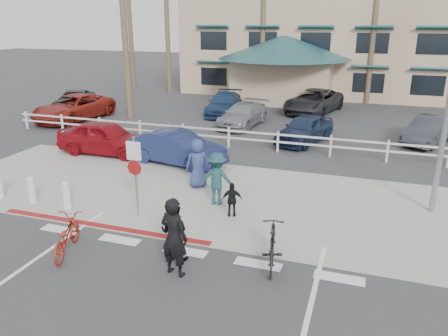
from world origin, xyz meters
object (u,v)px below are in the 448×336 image
(car_white_sedan, at_px, (177,148))
(bike_black, at_px, (272,246))
(bike_red, at_px, (66,236))
(car_red_compact, at_px, (105,138))
(sign_post, at_px, (136,173))

(car_white_sedan, bearing_deg, bike_black, -129.91)
(bike_red, relative_size, car_red_compact, 0.42)
(bike_black, bearing_deg, car_red_compact, -47.88)
(sign_post, height_order, bike_red, sign_post)
(bike_black, relative_size, car_white_sedan, 0.44)
(bike_black, height_order, car_red_compact, car_red_compact)
(bike_red, xyz_separation_m, bike_black, (5.28, 1.10, 0.07))
(sign_post, bearing_deg, car_white_sedan, 101.08)
(sign_post, relative_size, bike_red, 1.55)
(bike_red, bearing_deg, car_red_compact, -82.63)
(sign_post, distance_m, bike_red, 2.88)
(sign_post, height_order, bike_black, sign_post)
(sign_post, xyz_separation_m, bike_red, (-0.64, -2.64, -0.96))
(bike_red, distance_m, car_white_sedan, 7.90)
(bike_black, bearing_deg, bike_red, 0.97)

